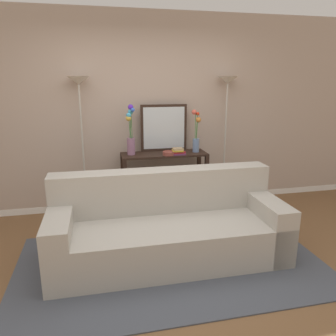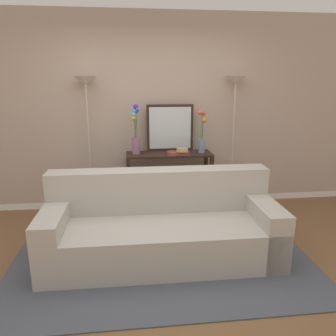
{
  "view_description": "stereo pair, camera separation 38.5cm",
  "coord_description": "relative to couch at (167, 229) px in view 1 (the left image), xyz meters",
  "views": [
    {
      "loc": [
        -0.61,
        -2.67,
        1.8
      ],
      "look_at": [
        0.21,
        0.97,
        0.8
      ],
      "focal_mm": 35.28,
      "sensor_mm": 36.0,
      "label": 1
    },
    {
      "loc": [
        -0.23,
        -2.73,
        1.8
      ],
      "look_at": [
        0.21,
        0.97,
        0.8
      ],
      "focal_mm": 35.28,
      "sensor_mm": 36.0,
      "label": 2
    }
  ],
  "objects": [
    {
      "name": "book_row_under_console",
      "position": [
        -0.05,
        1.23,
        -0.26
      ],
      "size": [
        0.4,
        0.17,
        0.12
      ],
      "color": "#BC3328",
      "rests_on": "ground"
    },
    {
      "name": "floor_lamp_left",
      "position": [
        -0.84,
        1.33,
        1.14
      ],
      "size": [
        0.28,
        0.28,
        1.85
      ],
      "color": "#B7B2A8",
      "rests_on": "ground"
    },
    {
      "name": "back_wall",
      "position": [
        -0.08,
        1.58,
        1.03
      ],
      "size": [
        12.0,
        0.15,
        2.69
      ],
      "color": "white",
      "rests_on": "ground"
    },
    {
      "name": "book_stack",
      "position": [
        0.4,
        1.12,
        0.57
      ],
      "size": [
        0.18,
        0.16,
        0.09
      ],
      "color": "#6B3360",
      "rests_on": "console_table"
    },
    {
      "name": "console_table",
      "position": [
        0.23,
        1.23,
        0.26
      ],
      "size": [
        1.16,
        0.39,
        0.84
      ],
      "color": "black",
      "rests_on": "ground"
    },
    {
      "name": "wall_mirror",
      "position": [
        0.26,
        1.39,
        0.85
      ],
      "size": [
        0.65,
        0.02,
        0.64
      ],
      "color": "black",
      "rests_on": "console_table"
    },
    {
      "name": "vase_tall_flowers",
      "position": [
        -0.22,
        1.24,
        0.8
      ],
      "size": [
        0.12,
        0.13,
        0.66
      ],
      "color": "gray",
      "rests_on": "console_table"
    },
    {
      "name": "vase_short_flowers",
      "position": [
        0.67,
        1.22,
        0.76
      ],
      "size": [
        0.13,
        0.1,
        0.58
      ],
      "color": "#6B84AD",
      "rests_on": "console_table"
    },
    {
      "name": "ground_plane",
      "position": [
        -0.08,
        -0.39,
        -0.32
      ],
      "size": [
        16.0,
        16.0,
        0.02
      ],
      "primitive_type": "cube",
      "color": "brown"
    },
    {
      "name": "fruit_bowl",
      "position": [
        0.26,
        1.1,
        0.55
      ],
      "size": [
        0.15,
        0.15,
        0.05
      ],
      "color": "brown",
      "rests_on": "console_table"
    },
    {
      "name": "floor_lamp_right",
      "position": [
        1.15,
        1.33,
        1.14
      ],
      "size": [
        0.28,
        0.28,
        1.85
      ],
      "color": "#B7B2A8",
      "rests_on": "ground"
    },
    {
      "name": "couch",
      "position": [
        0.0,
        0.0,
        0.0
      ],
      "size": [
        2.36,
        0.92,
        0.88
      ],
      "color": "#ADA89E",
      "rests_on": "ground"
    },
    {
      "name": "area_rug",
      "position": [
        -0.0,
        -0.16,
        -0.31
      ],
      "size": [
        3.04,
        1.76,
        0.01
      ],
      "color": "#474C56",
      "rests_on": "ground"
    }
  ]
}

